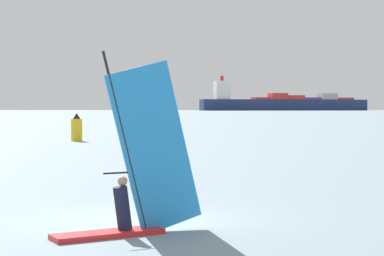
{
  "coord_description": "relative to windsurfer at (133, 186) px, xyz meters",
  "views": [
    {
      "loc": [
        2.92,
        -16.9,
        2.82
      ],
      "look_at": [
        0.5,
        7.97,
        2.09
      ],
      "focal_mm": 63.63,
      "sensor_mm": 36.0,
      "label": 1
    }
  ],
  "objects": [
    {
      "name": "channel_buoy",
      "position": [
        -12.69,
        42.01,
        -0.0
      ],
      "size": [
        0.96,
        0.96,
        2.4
      ],
      "color": "yellow",
      "rests_on": "ground_plane"
    },
    {
      "name": "windsurfer",
      "position": [
        0.0,
        0.0,
        0.0
      ],
      "size": [
        3.16,
        2.37,
        4.15
      ],
      "rotation": [
        0.0,
        0.0,
        3.75
      ],
      "color": "red",
      "rests_on": "ground_plane"
    },
    {
      "name": "ground_plane",
      "position": [
        -0.15,
        1.97,
        -1.09
      ],
      "size": [
        4000.0,
        4000.0,
        0.0
      ],
      "primitive_type": "plane",
      "color": "gray"
    },
    {
      "name": "cargo_ship",
      "position": [
        32.77,
        829.37,
        8.42
      ],
      "size": [
        207.5,
        89.22,
        41.76
      ],
      "rotation": [
        0.0,
        0.0,
        0.33
      ],
      "color": "navy",
      "rests_on": "ground_plane"
    }
  ]
}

